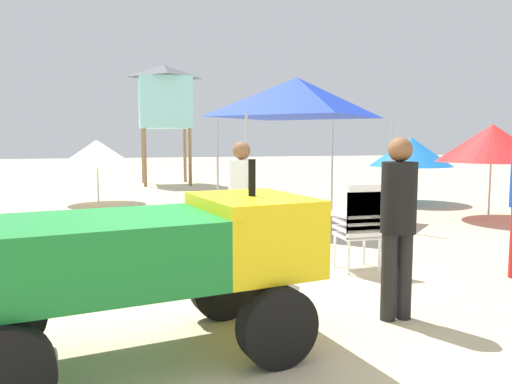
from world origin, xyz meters
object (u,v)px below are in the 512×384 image
popup_canopy (297,98)px  beach_umbrella_left (411,152)px  stacked_plastic_chairs (361,220)px  lifeguard_near_center (398,216)px  beach_umbrella_mid (97,153)px  lifeguard_near_left (242,199)px  utility_cart (155,256)px  beach_umbrella_far (492,143)px  lifeguard_tower (165,97)px

popup_canopy → beach_umbrella_left: 4.44m
stacked_plastic_chairs → popup_canopy: bearing=82.9°
lifeguard_near_center → beach_umbrella_left: 8.84m
beach_umbrella_left → beach_umbrella_mid: size_ratio=1.10×
lifeguard_near_left → lifeguard_near_center: size_ratio=0.97×
utility_cart → lifeguard_near_left: (1.16, 2.10, 0.15)m
popup_canopy → beach_umbrella_mid: (-3.99, 3.98, -1.16)m
beach_umbrella_mid → beach_umbrella_far: (7.95, -4.71, 0.28)m
stacked_plastic_chairs → lifeguard_near_left: size_ratio=0.68×
popup_canopy → lifeguard_tower: (-1.85, 9.08, 0.69)m
utility_cart → beach_umbrella_left: (6.90, 7.72, 0.54)m
lifeguard_near_center → beach_umbrella_left: bearing=57.7°
utility_cart → beach_umbrella_mid: beach_umbrella_mid is taller
lifeguard_near_center → popup_canopy: size_ratio=0.59×
utility_cart → beach_umbrella_mid: (-0.88, 9.69, 0.51)m
popup_canopy → beach_umbrella_far: (3.96, -0.73, -0.89)m
utility_cart → lifeguard_near_center: bearing=6.5°
beach_umbrella_left → lifeguard_near_left: bearing=-135.7°
stacked_plastic_chairs → lifeguard_near_center: bearing=-105.2°
popup_canopy → lifeguard_tower: lifeguard_tower is taller
stacked_plastic_chairs → lifeguard_tower: bearing=96.1°
utility_cart → lifeguard_tower: (1.26, 14.79, 2.37)m
popup_canopy → beach_umbrella_far: popup_canopy is taller
lifeguard_near_center → utility_cart: bearing=-173.5°
stacked_plastic_chairs → beach_umbrella_far: (4.44, 3.10, 0.92)m
lifeguard_near_left → beach_umbrella_mid: (-2.03, 7.58, 0.37)m
utility_cart → popup_canopy: (3.11, 5.71, 1.67)m
utility_cart → stacked_plastic_chairs: 3.24m
lifeguard_tower → stacked_plastic_chairs: bearing=-83.9°
lifeguard_near_center → lifeguard_near_left: bearing=119.1°
beach_umbrella_mid → beach_umbrella_far: bearing=-30.6°
lifeguard_near_left → beach_umbrella_far: 6.61m
beach_umbrella_left → utility_cart: bearing=-131.8°
stacked_plastic_chairs → lifeguard_tower: lifeguard_tower is taller
popup_canopy → beach_umbrella_mid: bearing=135.0°
stacked_plastic_chairs → utility_cart: bearing=-144.4°
lifeguard_near_left → lifeguard_near_center: (1.03, -1.85, 0.03)m
utility_cart → stacked_plastic_chairs: (2.63, 1.89, -0.13)m
popup_canopy → utility_cart: bearing=-118.6°
lifeguard_near_left → lifeguard_near_center: bearing=-60.9°
lifeguard_tower → lifeguard_near_left: bearing=-90.5°
lifeguard_near_center → stacked_plastic_chairs: bearing=74.8°
lifeguard_near_center → beach_umbrella_mid: lifeguard_near_center is taller
popup_canopy → lifeguard_tower: 9.29m
lifeguard_near_left → utility_cart: bearing=-118.8°
lifeguard_tower → beach_umbrella_far: 11.51m
beach_umbrella_left → beach_umbrella_mid: beach_umbrella_left is taller
stacked_plastic_chairs → popup_canopy: size_ratio=0.39×
stacked_plastic_chairs → lifeguard_tower: 13.21m
stacked_plastic_chairs → beach_umbrella_left: bearing=53.8°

